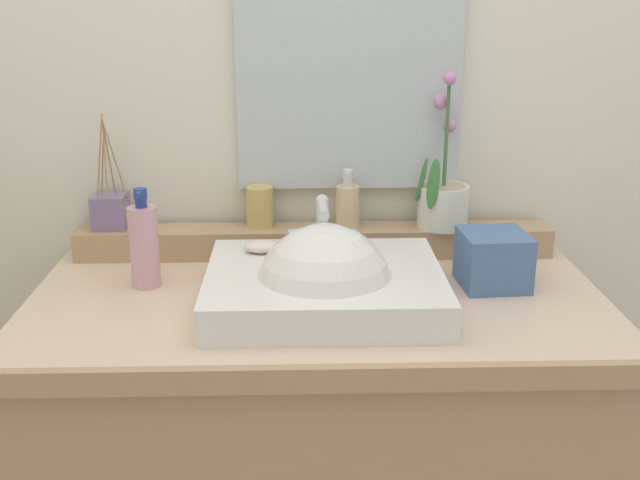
# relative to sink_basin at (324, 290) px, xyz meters

# --- Properties ---
(wall_back) EXTENTS (3.07, 0.20, 2.58)m
(wall_back) POSITION_rel_sink_basin_xyz_m (-0.01, 0.46, 0.37)
(wall_back) COLOR silver
(wall_back) RESTS_ON ground
(back_ledge) EXTENTS (1.07, 0.09, 0.06)m
(back_ledge) POSITION_rel_sink_basin_xyz_m (-0.01, 0.30, 0.00)
(back_ledge) COLOR tan
(back_ledge) RESTS_ON vanity_cabinet
(sink_basin) EXTENTS (0.45, 0.38, 0.29)m
(sink_basin) POSITION_rel_sink_basin_xyz_m (0.00, 0.00, 0.00)
(sink_basin) COLOR white
(sink_basin) RESTS_ON vanity_cabinet
(soap_bar) EXTENTS (0.07, 0.04, 0.02)m
(soap_bar) POSITION_rel_sink_basin_xyz_m (-0.12, 0.12, 0.05)
(soap_bar) COLOR beige
(soap_bar) RESTS_ON sink_basin
(potted_plant) EXTENTS (0.12, 0.12, 0.35)m
(potted_plant) POSITION_rel_sink_basin_xyz_m (0.27, 0.30, 0.10)
(potted_plant) COLOR silver
(potted_plant) RESTS_ON back_ledge
(soap_dispenser) EXTENTS (0.05, 0.06, 0.13)m
(soap_dispenser) POSITION_rel_sink_basin_xyz_m (0.06, 0.30, 0.09)
(soap_dispenser) COLOR #D5B98C
(soap_dispenser) RESTS_ON back_ledge
(tumbler_cup) EXTENTS (0.06, 0.06, 0.09)m
(tumbler_cup) POSITION_rel_sink_basin_xyz_m (-0.14, 0.31, 0.08)
(tumbler_cup) COLOR tan
(tumbler_cup) RESTS_ON back_ledge
(reed_diffuser) EXTENTS (0.08, 0.07, 0.26)m
(reed_diffuser) POSITION_rel_sink_basin_xyz_m (-0.47, 0.31, 0.07)
(reed_diffuser) COLOR slate
(reed_diffuser) RESTS_ON back_ledge
(lotion_bottle) EXTENTS (0.06, 0.06, 0.20)m
(lotion_bottle) POSITION_rel_sink_basin_xyz_m (-0.36, 0.12, 0.06)
(lotion_bottle) COLOR #D09AAB
(lotion_bottle) RESTS_ON vanity_cabinet
(tissue_box) EXTENTS (0.14, 0.14, 0.11)m
(tissue_box) POSITION_rel_sink_basin_xyz_m (0.35, 0.10, 0.02)
(tissue_box) COLOR #476998
(tissue_box) RESTS_ON vanity_cabinet
(mirror) EXTENTS (0.50, 0.02, 0.52)m
(mirror) POSITION_rel_sink_basin_xyz_m (0.07, 0.35, 0.37)
(mirror) COLOR silver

